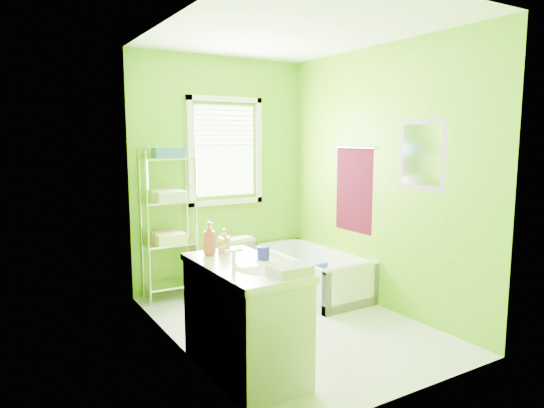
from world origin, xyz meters
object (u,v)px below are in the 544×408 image
bathtub (311,279)px  wire_shelf_unit (169,207)px  toilet (221,266)px  vanity (245,314)px

bathtub → wire_shelf_unit: (-1.40, 0.63, 0.83)m
bathtub → wire_shelf_unit: size_ratio=0.91×
toilet → vanity: (-0.57, -1.60, 0.09)m
bathtub → toilet: size_ratio=2.11×
toilet → wire_shelf_unit: 0.83m
toilet → vanity: 1.70m
toilet → vanity: vanity is taller
bathtub → vanity: vanity is taller
vanity → wire_shelf_unit: size_ratio=0.67×
toilet → vanity: size_ratio=0.64×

